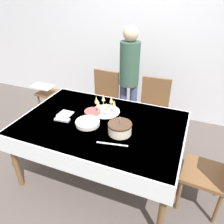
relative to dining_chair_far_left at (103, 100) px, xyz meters
The scene contains 16 objects.
ground_plane 1.12m from the dining_chair_far_left, 67.20° to the right, with size 12.00×12.00×0.00m, color #564C47.
wall_back 1.23m from the dining_chair_far_left, 64.50° to the left, with size 8.00×0.05×2.70m.
dining_table 1.01m from the dining_chair_far_left, 67.20° to the right, with size 1.77×1.20×0.75m.
dining_chair_far_left is the anchor object (origin of this frame).
dining_chair_far_right 0.77m from the dining_chair_far_left, ahead, with size 0.44×0.44×0.94m.
dining_chair_right_end 1.84m from the dining_chair_far_left, 30.16° to the right, with size 0.45×0.45×0.94m.
birthday_cake 1.25m from the dining_chair_far_left, 57.90° to the right, with size 0.24×0.24×0.19m.
champagne_tray 0.84m from the dining_chair_far_left, 63.96° to the right, with size 0.34×0.34×0.18m.
plate_stack_main 1.08m from the dining_chair_far_left, 74.79° to the right, with size 0.26×0.26×0.04m.
plate_stack_dessert 0.84m from the dining_chair_far_left, 74.41° to the right, with size 0.19×0.19×0.03m.
cake_knife 1.40m from the dining_chair_far_left, 62.31° to the right, with size 0.30×0.07×0.00m.
fork_pile 1.07m from the dining_chair_far_left, 91.26° to the right, with size 0.17×0.08×0.02m.
napkin_pile 0.96m from the dining_chair_far_left, 93.68° to the right, with size 0.15×0.15×0.01m.
person_standing 0.58m from the dining_chair_far_left, 21.06° to the left, with size 0.28×0.28×1.60m.
high_chair 0.91m from the dining_chair_far_left, 167.52° to the right, with size 0.33×0.35×0.71m.
gift_bag 1.15m from the dining_chair_far_left, 138.02° to the right, with size 0.23×0.14×0.28m.
Camera 1 is at (0.86, -1.79, 2.05)m, focal length 35.00 mm.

